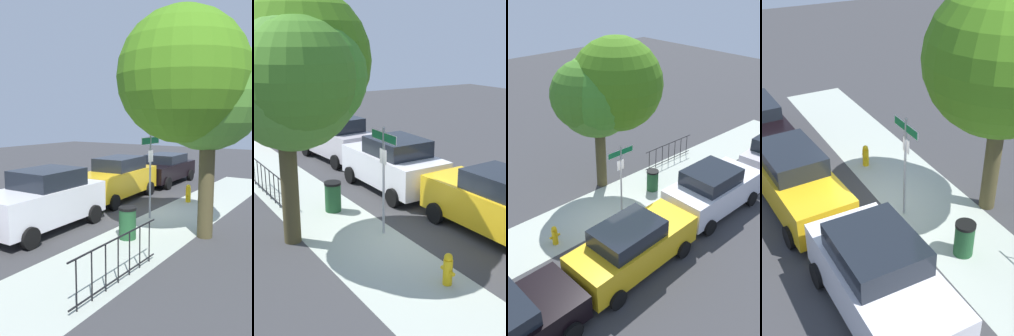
% 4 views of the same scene
% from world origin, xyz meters
% --- Properties ---
extents(ground_plane, '(60.00, 60.00, 0.00)m').
position_xyz_m(ground_plane, '(0.00, 0.00, 0.00)').
color(ground_plane, '#38383A').
extents(sidewalk_strip, '(24.00, 2.60, 0.00)m').
position_xyz_m(sidewalk_strip, '(2.00, 1.30, 0.00)').
color(sidewalk_strip, '#A6AEA2').
rests_on(sidewalk_strip, ground_plane).
extents(street_sign, '(1.24, 0.07, 3.10)m').
position_xyz_m(street_sign, '(0.55, 0.40, 2.15)').
color(street_sign, '#9EA0A5').
rests_on(street_sign, ground_plane).
extents(shade_tree, '(4.59, 4.13, 6.78)m').
position_xyz_m(shade_tree, '(1.38, 2.44, 4.59)').
color(shade_tree, '#484125').
rests_on(shade_tree, ground_plane).
extents(car_yellow, '(4.78, 2.16, 1.90)m').
position_xyz_m(car_yellow, '(-1.25, -2.28, 0.96)').
color(car_yellow, gold).
rests_on(car_yellow, ground_plane).
extents(car_white, '(4.35, 2.21, 1.98)m').
position_xyz_m(car_white, '(3.55, -1.91, 0.99)').
color(car_white, silver).
rests_on(car_white, ground_plane).
extents(car_silver, '(4.19, 2.24, 1.99)m').
position_xyz_m(car_silver, '(8.36, -1.99, 0.99)').
color(car_silver, silver).
rests_on(car_silver, ground_plane).
extents(car_red, '(4.77, 2.24, 1.67)m').
position_xyz_m(car_red, '(13.15, -1.99, 0.86)').
color(car_red, '#B11B14').
rests_on(car_red, ground_plane).
extents(iron_fence, '(3.27, 0.04, 1.07)m').
position_xyz_m(iron_fence, '(5.40, 2.30, 0.56)').
color(iron_fence, black).
rests_on(iron_fence, ground_plane).
extents(fire_hydrant, '(0.42, 0.22, 0.78)m').
position_xyz_m(fire_hydrant, '(-2.53, 0.60, 0.38)').
color(fire_hydrant, yellow).
rests_on(fire_hydrant, ground_plane).
extents(trash_bin, '(0.55, 0.55, 0.98)m').
position_xyz_m(trash_bin, '(2.84, 0.90, 0.49)').
color(trash_bin, '#1E4C28').
rests_on(trash_bin, ground_plane).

